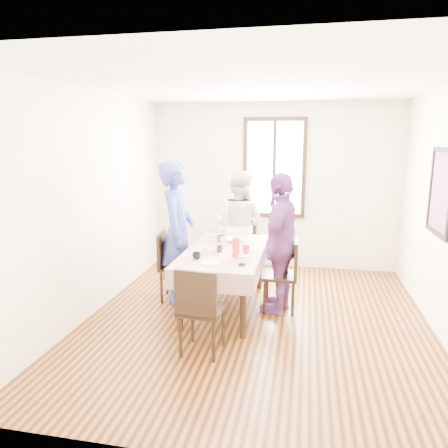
# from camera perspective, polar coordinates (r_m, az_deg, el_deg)

# --- Properties ---
(ground) EXTENTS (4.50, 4.50, 0.00)m
(ground) POSITION_cam_1_polar(r_m,az_deg,el_deg) (5.09, 4.41, -13.02)
(ground) COLOR black
(ground) RESTS_ON ground
(back_wall) EXTENTS (4.00, 0.00, 4.00)m
(back_wall) POSITION_cam_1_polar(r_m,az_deg,el_deg) (6.90, 6.89, 5.18)
(back_wall) COLOR beige
(back_wall) RESTS_ON ground
(window_frame) EXTENTS (1.02, 0.06, 1.62)m
(window_frame) POSITION_cam_1_polar(r_m,az_deg,el_deg) (6.86, 6.94, 7.65)
(window_frame) COLOR black
(window_frame) RESTS_ON back_wall
(window_pane) EXTENTS (0.90, 0.02, 1.50)m
(window_pane) POSITION_cam_1_polar(r_m,az_deg,el_deg) (6.87, 6.94, 7.65)
(window_pane) COLOR white
(window_pane) RESTS_ON back_wall
(art_poster) EXTENTS (0.04, 0.76, 0.96)m
(art_poster) POSITION_cam_1_polar(r_m,az_deg,el_deg) (5.13, 27.72, 3.94)
(art_poster) COLOR red
(art_poster) RESTS_ON right_wall
(dining_table) EXTENTS (0.83, 1.67, 0.75)m
(dining_table) POSITION_cam_1_polar(r_m,az_deg,el_deg) (5.29, 0.11, -7.60)
(dining_table) COLOR black
(dining_table) RESTS_ON ground
(tablecloth) EXTENTS (0.95, 1.79, 0.01)m
(tablecloth) POSITION_cam_1_polar(r_m,az_deg,el_deg) (5.18, 0.11, -3.62)
(tablecloth) COLOR #50060D
(tablecloth) RESTS_ON dining_table
(chair_left) EXTENTS (0.47, 0.47, 0.91)m
(chair_left) POSITION_cam_1_polar(r_m,az_deg,el_deg) (5.58, -6.58, -5.79)
(chair_left) COLOR black
(chair_left) RESTS_ON ground
(chair_right) EXTENTS (0.42, 0.42, 0.91)m
(chair_right) POSITION_cam_1_polar(r_m,az_deg,el_deg) (5.23, 7.72, -7.01)
(chair_right) COLOR black
(chair_right) RESTS_ON ground
(chair_far) EXTENTS (0.48, 0.48, 0.91)m
(chair_far) POSITION_cam_1_polar(r_m,az_deg,el_deg) (6.35, 2.14, -3.55)
(chair_far) COLOR black
(chair_far) RESTS_ON ground
(chair_near) EXTENTS (0.45, 0.45, 0.91)m
(chair_near) POSITION_cam_1_polar(r_m,az_deg,el_deg) (4.22, -3.02, -11.63)
(chair_near) COLOR black
(chair_near) RESTS_ON ground
(person_left) EXTENTS (0.52, 0.72, 1.85)m
(person_left) POSITION_cam_1_polar(r_m,az_deg,el_deg) (5.45, -6.51, -1.10)
(person_left) COLOR #323A8E
(person_left) RESTS_ON ground
(person_far) EXTENTS (0.94, 0.82, 1.66)m
(person_far) POSITION_cam_1_polar(r_m,az_deg,el_deg) (6.24, 2.14, -0.26)
(person_far) COLOR silver
(person_far) RESTS_ON ground
(person_right) EXTENTS (0.63, 1.08, 1.73)m
(person_right) POSITION_cam_1_polar(r_m,az_deg,el_deg) (5.12, 7.64, -2.63)
(person_right) COLOR #663170
(person_right) RESTS_ON ground
(mug_black) EXTENTS (0.13, 0.13, 0.08)m
(mug_black) POSITION_cam_1_polar(r_m,az_deg,el_deg) (4.78, -3.79, -4.39)
(mug_black) COLOR black
(mug_black) RESTS_ON tablecloth
(mug_flag) EXTENTS (0.14, 0.14, 0.09)m
(mug_flag) POSITION_cam_1_polar(r_m,az_deg,el_deg) (5.01, 3.02, -3.52)
(mug_flag) COLOR red
(mug_flag) RESTS_ON tablecloth
(mug_green) EXTENTS (0.15, 0.15, 0.09)m
(mug_green) POSITION_cam_1_polar(r_m,az_deg,el_deg) (5.56, -0.49, -2.03)
(mug_green) COLOR #0C7226
(mug_green) RESTS_ON tablecloth
(serving_bowl) EXTENTS (0.29, 0.29, 0.05)m
(serving_bowl) POSITION_cam_1_polar(r_m,az_deg,el_deg) (5.54, 1.56, -2.25)
(serving_bowl) COLOR white
(serving_bowl) RESTS_ON tablecloth
(juice_carton) EXTENTS (0.08, 0.08, 0.24)m
(juice_carton) POSITION_cam_1_polar(r_m,az_deg,el_deg) (4.82, 1.68, -3.27)
(juice_carton) COLOR red
(juice_carton) RESTS_ON tablecloth
(butter_tub) EXTENTS (0.13, 0.13, 0.06)m
(butter_tub) POSITION_cam_1_polar(r_m,az_deg,el_deg) (4.66, 2.71, -4.90)
(butter_tub) COLOR white
(butter_tub) RESTS_ON tablecloth
(jam_jar) EXTENTS (0.06, 0.06, 0.09)m
(jam_jar) POSITION_cam_1_polar(r_m,az_deg,el_deg) (5.06, -0.64, -3.39)
(jam_jar) COLOR black
(jam_jar) RESTS_ON tablecloth
(drinking_glass) EXTENTS (0.06, 0.06, 0.09)m
(drinking_glass) POSITION_cam_1_polar(r_m,az_deg,el_deg) (4.99, -2.60, -3.65)
(drinking_glass) COLOR silver
(drinking_glass) RESTS_ON tablecloth
(smartphone) EXTENTS (0.07, 0.14, 0.01)m
(smartphone) POSITION_cam_1_polar(r_m,az_deg,el_deg) (4.58, 2.48, -5.55)
(smartphone) COLOR black
(smartphone) RESTS_ON tablecloth
(flower_vase) EXTENTS (0.07, 0.07, 0.14)m
(flower_vase) POSITION_cam_1_polar(r_m,az_deg,el_deg) (5.23, -0.13, -2.61)
(flower_vase) COLOR silver
(flower_vase) RESTS_ON tablecloth
(plate_right) EXTENTS (0.20, 0.20, 0.01)m
(plate_right) POSITION_cam_1_polar(r_m,az_deg,el_deg) (5.21, 3.30, -3.40)
(plate_right) COLOR white
(plate_right) RESTS_ON tablecloth
(plate_far) EXTENTS (0.20, 0.20, 0.01)m
(plate_far) POSITION_cam_1_polar(r_m,az_deg,el_deg) (5.77, 1.07, -1.89)
(plate_far) COLOR white
(plate_far) RESTS_ON tablecloth
(plate_near) EXTENTS (0.20, 0.20, 0.01)m
(plate_near) POSITION_cam_1_polar(r_m,az_deg,el_deg) (4.63, -1.96, -5.33)
(plate_near) COLOR white
(plate_near) RESTS_ON tablecloth
(butter_lid) EXTENTS (0.12, 0.12, 0.01)m
(butter_lid) POSITION_cam_1_polar(r_m,az_deg,el_deg) (4.65, 2.71, -4.45)
(butter_lid) COLOR blue
(butter_lid) RESTS_ON butter_tub
(flower_bunch) EXTENTS (0.09, 0.09, 0.10)m
(flower_bunch) POSITION_cam_1_polar(r_m,az_deg,el_deg) (5.20, -0.13, -1.34)
(flower_bunch) COLOR yellow
(flower_bunch) RESTS_ON flower_vase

